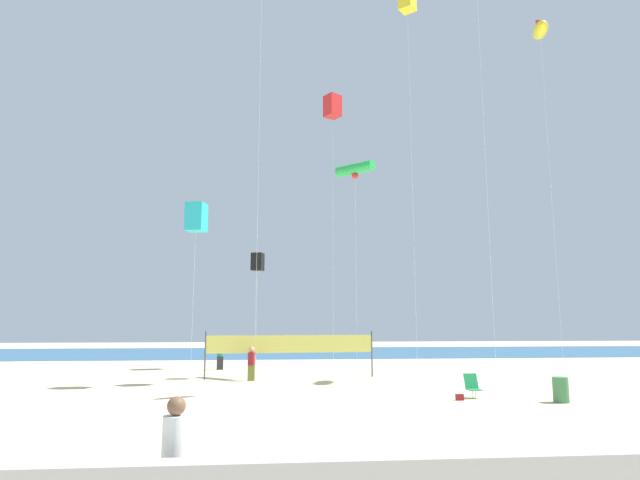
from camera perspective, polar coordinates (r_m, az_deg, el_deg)
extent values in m
plane|color=beige|center=(18.81, 0.34, -17.56)|extent=(120.00, 120.00, 0.00)
cube|color=#28608C|center=(51.66, -3.42, -12.01)|extent=(120.00, 20.00, 0.01)
cylinder|color=white|center=(8.85, -15.37, -19.88)|extent=(0.39, 0.39, 0.64)
sphere|color=brown|center=(8.77, -15.24, -16.90)|extent=(0.29, 0.29, 0.29)
cylinder|color=#EA7260|center=(8.84, -12.92, -23.97)|extent=(0.18, 0.18, 0.29)
sphere|color=tan|center=(8.79, -12.86, -22.64)|extent=(0.13, 0.13, 0.13)
cube|color=#2D2D33|center=(33.46, -10.74, -12.91)|extent=(0.38, 0.23, 0.80)
cylinder|color=#19727A|center=(33.41, -10.70, -11.67)|extent=(0.40, 0.40, 0.66)
sphere|color=brown|center=(33.39, -10.68, -10.85)|extent=(0.29, 0.29, 0.29)
cube|color=olive|center=(27.02, -7.43, -14.04)|extent=(0.36, 0.21, 0.75)
cylinder|color=maroon|center=(26.97, -7.40, -12.59)|extent=(0.38, 0.38, 0.62)
sphere|color=tan|center=(26.94, -7.38, -11.65)|extent=(0.28, 0.28, 0.28)
cube|color=#1E8C4C|center=(21.56, 16.30, -15.24)|extent=(0.52, 0.48, 0.03)
cube|color=#1E8C4C|center=(21.79, 15.98, -14.44)|extent=(0.52, 0.23, 0.57)
cylinder|color=silver|center=(21.44, 16.46, -15.70)|extent=(0.03, 0.03, 0.32)
cylinder|color=silver|center=(21.71, 16.17, -15.63)|extent=(0.03, 0.03, 0.32)
cylinder|color=#3F7F4C|center=(21.52, 24.55, -14.49)|extent=(0.55, 0.55, 0.89)
cylinder|color=#4C4C51|center=(27.72, -12.29, -12.07)|extent=(0.08, 0.08, 2.40)
cylinder|color=#4C4C51|center=(28.84, 5.62, -12.09)|extent=(0.08, 0.08, 2.40)
cube|color=#EAE566|center=(27.93, -3.15, -11.15)|extent=(8.65, 0.80, 0.90)
cube|color=maroon|center=(20.90, 14.84, -16.08)|extent=(0.29, 0.14, 0.23)
cylinder|color=silver|center=(25.46, -13.53, -6.24)|extent=(0.01, 0.01, 7.81)
cube|color=#26BFCC|center=(25.92, -13.22, 2.41)|extent=(1.03, 1.03, 1.36)
cylinder|color=silver|center=(25.44, 17.44, 8.15)|extent=(0.01, 0.01, 20.22)
cylinder|color=silver|center=(29.20, 3.92, -3.16)|extent=(0.01, 0.01, 11.48)
cylinder|color=green|center=(30.31, 3.80, 7.69)|extent=(2.14, 2.05, 0.62)
sphere|color=red|center=(30.20, 3.81, 6.95)|extent=(0.37, 0.37, 0.37)
cylinder|color=silver|center=(28.47, -6.86, -8.43)|extent=(0.01, 0.01, 6.06)
cube|color=black|center=(28.65, -6.75, -2.35)|extent=(0.74, 0.74, 0.95)
cylinder|color=silver|center=(25.13, -6.63, 9.18)|extent=(0.01, 0.01, 21.20)
cylinder|color=silver|center=(35.71, 1.41, 0.94)|extent=(0.01, 0.01, 17.85)
cube|color=red|center=(38.26, 1.36, 14.23)|extent=(1.34, 1.34, 1.55)
cylinder|color=silver|center=(28.89, 9.92, 6.52)|extent=(0.01, 0.01, 20.89)
cube|color=yellow|center=(33.21, 9.39, 24.18)|extent=(1.10, 1.10, 1.25)
cylinder|color=silver|center=(31.71, 23.72, 4.48)|extent=(0.01, 0.01, 19.51)
ellipsoid|color=yellow|center=(35.15, 22.67, 20.16)|extent=(1.57, 2.50, 1.17)
cube|color=red|center=(35.32, 22.64, 20.65)|extent=(0.45, 0.06, 0.57)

